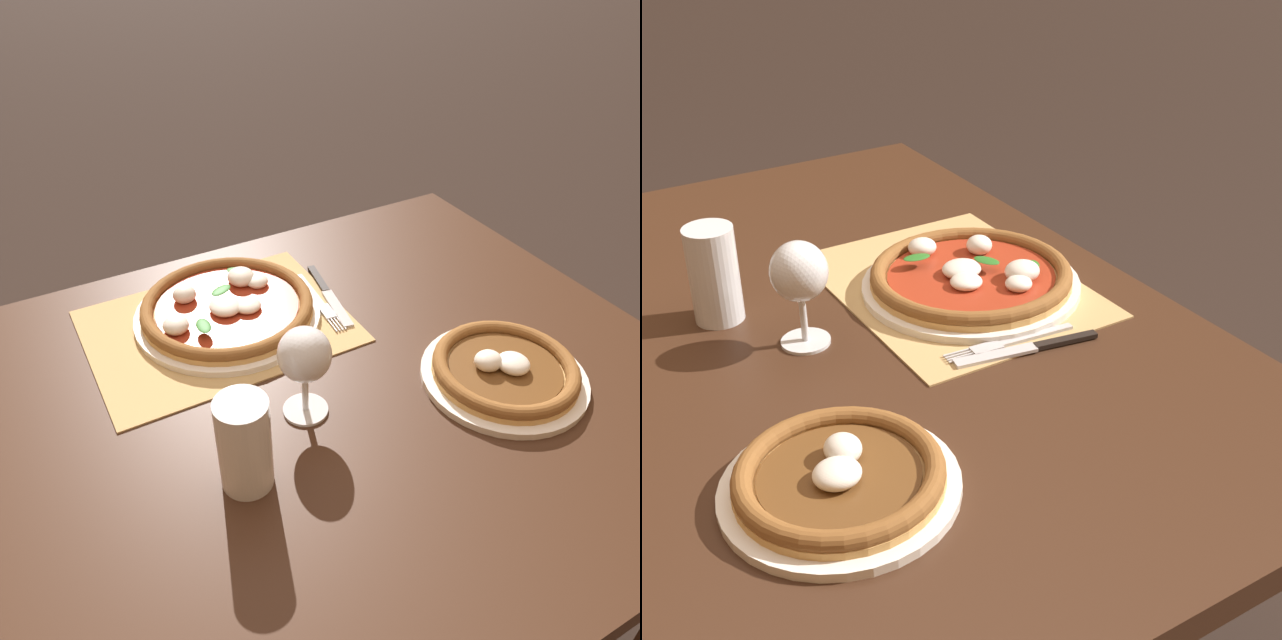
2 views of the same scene
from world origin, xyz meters
TOP-DOWN VIEW (x-y plane):
  - ground_plane at (0.00, 0.00)m, footprint 24.00×24.00m
  - dining_table at (0.00, 0.00)m, footprint 1.34×0.99m
  - paper_placemat at (0.01, -0.24)m, footprint 0.46×0.35m
  - pizza_near at (-0.01, -0.25)m, footprint 0.34×0.34m
  - pizza_far at (-0.34, 0.12)m, footprint 0.27×0.27m
  - wine_glass at (-0.02, 0.03)m, footprint 0.08×0.08m
  - pint_glass at (0.11, 0.11)m, footprint 0.07×0.07m
  - fork at (-0.18, -0.21)m, footprint 0.03×0.20m
  - knife at (-0.21, -0.22)m, footprint 0.05×0.21m

SIDE VIEW (x-z plane):
  - ground_plane at x=0.00m, z-range 0.00..0.00m
  - dining_table at x=0.00m, z-range 0.27..1.01m
  - paper_placemat at x=0.01m, z-range 0.74..0.74m
  - fork at x=-0.18m, z-range 0.74..0.75m
  - knife at x=-0.21m, z-range 0.74..0.75m
  - pizza_far at x=-0.34m, z-range 0.73..0.79m
  - pizza_near at x=-0.01m, z-range 0.74..0.79m
  - pint_glass at x=0.11m, z-range 0.74..0.88m
  - wine_glass at x=-0.02m, z-range 0.77..0.92m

